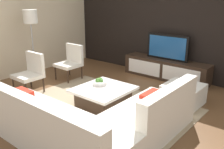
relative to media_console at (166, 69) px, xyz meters
The scene contains 13 objects.
ground_plane 2.41m from the media_console, 90.00° to the right, with size 14.00×14.00×0.00m, color brown.
feature_wall_back 1.19m from the media_console, 90.00° to the left, with size 6.40×0.12×2.80m, color black.
side_wall_left 4.05m from the media_console, 145.54° to the right, with size 0.12×5.20×2.80m, color beige.
area_rug 2.41m from the media_console, 92.39° to the right, with size 3.29×2.44×0.01m, color tan.
media_console is the anchor object (origin of this frame).
television 0.57m from the media_console, 90.00° to the left, with size 1.10×0.06×0.63m.
sectional_couch 3.33m from the media_console, 80.83° to the right, with size 2.54×2.36×0.81m.
coffee_table 2.30m from the media_console, 92.49° to the right, with size 0.95×1.03×0.38m.
accent_chair_near 3.28m from the media_console, 124.30° to the right, with size 0.57×0.52×0.87m.
floor_lamp 3.55m from the media_console, 140.39° to the right, with size 0.33×0.33×1.72m.
ottoman 1.58m from the media_console, 49.62° to the right, with size 0.70×0.70×0.40m, color white.
fruit_bowl 2.22m from the media_console, 97.30° to the right, with size 0.28×0.28×0.14m.
accent_chair_far 2.42m from the media_console, 140.60° to the right, with size 0.55×0.54×0.87m.
Camera 1 is at (2.87, -3.25, 2.09)m, focal length 40.56 mm.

